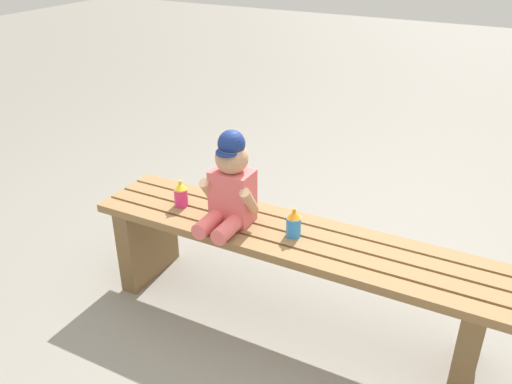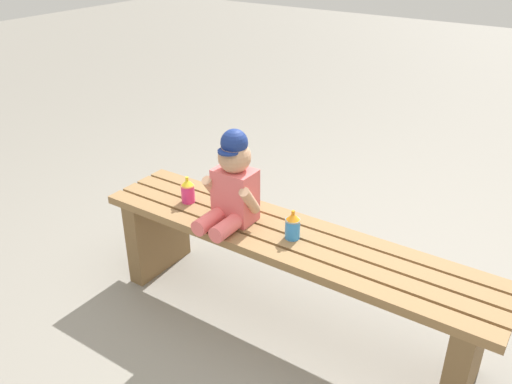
{
  "view_description": "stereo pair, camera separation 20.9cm",
  "coord_description": "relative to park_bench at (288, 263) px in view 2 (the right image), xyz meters",
  "views": [
    {
      "loc": [
        0.73,
        -1.7,
        1.59
      ],
      "look_at": [
        -0.13,
        -0.05,
        0.63
      ],
      "focal_mm": 37.28,
      "sensor_mm": 36.0,
      "label": 1
    },
    {
      "loc": [
        0.91,
        -1.59,
        1.59
      ],
      "look_at": [
        -0.13,
        -0.05,
        0.63
      ],
      "focal_mm": 37.28,
      "sensor_mm": 36.0,
      "label": 2
    }
  ],
  "objects": [
    {
      "name": "park_bench",
      "position": [
        0.0,
        0.0,
        0.0
      ],
      "size": [
        1.73,
        0.36,
        0.45
      ],
      "color": "olive",
      "rests_on": "ground_plane"
    },
    {
      "name": "child_figure",
      "position": [
        -0.25,
        -0.03,
        0.32
      ],
      "size": [
        0.23,
        0.27,
        0.4
      ],
      "color": "#E56666",
      "rests_on": "park_bench"
    },
    {
      "name": "sippy_cup_left",
      "position": [
        -0.52,
        -0.01,
        0.2
      ],
      "size": [
        0.06,
        0.06,
        0.12
      ],
      "color": "#E5337F",
      "rests_on": "park_bench"
    },
    {
      "name": "sippy_cup_right",
      "position": [
        0.02,
        -0.01,
        0.2
      ],
      "size": [
        0.06,
        0.06,
        0.12
      ],
      "color": "#338CE5",
      "rests_on": "park_bench"
    },
    {
      "name": "ground_plane",
      "position": [
        0.0,
        -0.0,
        -0.31
      ],
      "size": [
        16.0,
        16.0,
        0.0
      ],
      "primitive_type": "plane",
      "color": "gray"
    }
  ]
}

